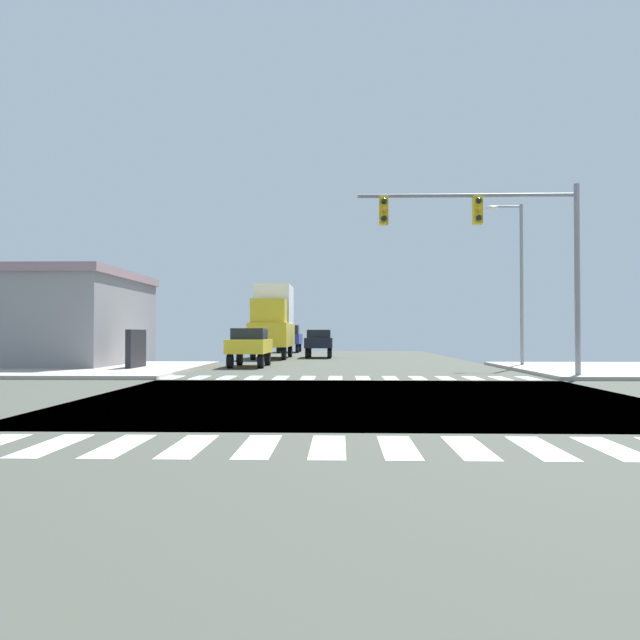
# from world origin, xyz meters

# --- Properties ---
(ground) EXTENTS (90.00, 90.00, 0.05)m
(ground) POSITION_xyz_m (0.00, 0.00, -0.03)
(ground) COLOR #40443A
(sidewalk_corner_nw) EXTENTS (12.00, 12.00, 0.14)m
(sidewalk_corner_nw) POSITION_xyz_m (-13.00, 12.00, 0.07)
(sidewalk_corner_nw) COLOR #A79E95
(sidewalk_corner_nw) RESTS_ON ground
(crosswalk_near) EXTENTS (13.50, 2.00, 0.01)m
(crosswalk_near) POSITION_xyz_m (-0.25, -7.30, 0.00)
(crosswalk_near) COLOR silver
(crosswalk_near) RESTS_ON ground
(crosswalk_far) EXTENTS (13.50, 2.00, 0.01)m
(crosswalk_far) POSITION_xyz_m (-0.25, 7.30, 0.00)
(crosswalk_far) COLOR silver
(crosswalk_far) RESTS_ON ground
(traffic_signal_mast) EXTENTS (8.02, 0.55, 7.05)m
(traffic_signal_mast) POSITION_xyz_m (4.94, 7.10, 5.25)
(traffic_signal_mast) COLOR gray
(traffic_signal_mast) RESTS_ON ground
(street_lamp) EXTENTS (1.78, 0.32, 7.85)m
(street_lamp) POSITION_xyz_m (7.90, 14.93, 4.71)
(street_lamp) COLOR gray
(street_lamp) RESTS_ON ground
(sedan_farside_2) EXTENTS (1.80, 4.30, 1.88)m
(sedan_farside_2) POSITION_xyz_m (-5.00, 15.16, 1.12)
(sedan_farside_2) COLOR black
(sedan_farside_2) RESTS_ON ground
(sedan_crossing_3) EXTENTS (1.80, 4.30, 1.88)m
(sedan_crossing_3) POSITION_xyz_m (-2.00, 27.32, 1.12)
(sedan_crossing_3) COLOR black
(sedan_crossing_3) RESTS_ON ground
(box_truck_queued_1) EXTENTS (2.40, 7.20, 4.85)m
(box_truck_queued_1) POSITION_xyz_m (-5.00, 26.17, 2.56)
(box_truck_queued_1) COLOR black
(box_truck_queued_1) RESTS_ON ground
(pickup_leading_1) EXTENTS (2.00, 5.10, 2.35)m
(pickup_leading_1) POSITION_xyz_m (-5.00, 39.89, 1.29)
(pickup_leading_1) COLOR black
(pickup_leading_1) RESTS_ON ground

